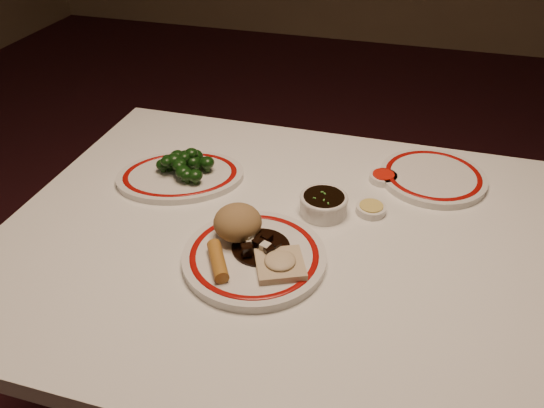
{
  "coord_description": "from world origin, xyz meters",
  "views": [
    {
      "loc": [
        0.18,
        -0.81,
        1.42
      ],
      "look_at": [
        -0.06,
        0.02,
        0.8
      ],
      "focal_mm": 35.0,
      "sensor_mm": 36.0,
      "label": 1
    }
  ],
  "objects_px": {
    "dining_table": "(298,270)",
    "soy_bowl": "(323,205)",
    "spring_roll": "(218,261)",
    "broccoli_pile": "(185,162)",
    "broccoli_plate": "(180,176)",
    "main_plate": "(254,257)",
    "rice_mound": "(238,222)",
    "fried_wonton": "(280,263)",
    "stirfry_heap": "(260,245)"
  },
  "relations": [
    {
      "from": "dining_table",
      "to": "soy_bowl",
      "type": "height_order",
      "value": "soy_bowl"
    },
    {
      "from": "stirfry_heap",
      "to": "rice_mound",
      "type": "bearing_deg",
      "value": 154.33
    },
    {
      "from": "rice_mound",
      "to": "spring_roll",
      "type": "bearing_deg",
      "value": -94.4
    },
    {
      "from": "main_plate",
      "to": "soy_bowl",
      "type": "distance_m",
      "value": 0.21
    },
    {
      "from": "dining_table",
      "to": "broccoli_pile",
      "type": "height_order",
      "value": "broccoli_pile"
    },
    {
      "from": "fried_wonton",
      "to": "soy_bowl",
      "type": "bearing_deg",
      "value": 79.99
    },
    {
      "from": "soy_bowl",
      "to": "fried_wonton",
      "type": "bearing_deg",
      "value": -100.01
    },
    {
      "from": "dining_table",
      "to": "rice_mound",
      "type": "height_order",
      "value": "rice_mound"
    },
    {
      "from": "main_plate",
      "to": "broccoli_pile",
      "type": "xyz_separation_m",
      "value": [
        -0.24,
        0.24,
        0.03
      ]
    },
    {
      "from": "broccoli_plate",
      "to": "fried_wonton",
      "type": "bearing_deg",
      "value": -38.92
    },
    {
      "from": "dining_table",
      "to": "spring_roll",
      "type": "xyz_separation_m",
      "value": [
        -0.12,
        -0.15,
        0.12
      ]
    },
    {
      "from": "broccoli_plate",
      "to": "broccoli_pile",
      "type": "height_order",
      "value": "broccoli_pile"
    },
    {
      "from": "spring_roll",
      "to": "stirfry_heap",
      "type": "xyz_separation_m",
      "value": [
        0.06,
        0.07,
        -0.0
      ]
    },
    {
      "from": "fried_wonton",
      "to": "broccoli_plate",
      "type": "height_order",
      "value": "fried_wonton"
    },
    {
      "from": "rice_mound",
      "to": "stirfry_heap",
      "type": "xyz_separation_m",
      "value": [
        0.05,
        -0.03,
        -0.02
      ]
    },
    {
      "from": "rice_mound",
      "to": "spring_roll",
      "type": "distance_m",
      "value": 0.09
    },
    {
      "from": "dining_table",
      "to": "main_plate",
      "type": "relative_size",
      "value": 3.46
    },
    {
      "from": "soy_bowl",
      "to": "dining_table",
      "type": "bearing_deg",
      "value": -107.69
    },
    {
      "from": "dining_table",
      "to": "stirfry_heap",
      "type": "height_order",
      "value": "stirfry_heap"
    },
    {
      "from": "dining_table",
      "to": "main_plate",
      "type": "distance_m",
      "value": 0.15
    },
    {
      "from": "broccoli_pile",
      "to": "broccoli_plate",
      "type": "bearing_deg",
      "value": -119.76
    },
    {
      "from": "dining_table",
      "to": "fried_wonton",
      "type": "xyz_separation_m",
      "value": [
        -0.01,
        -0.12,
        0.12
      ]
    },
    {
      "from": "stirfry_heap",
      "to": "spring_roll",
      "type": "bearing_deg",
      "value": -131.71
    },
    {
      "from": "rice_mound",
      "to": "soy_bowl",
      "type": "xyz_separation_m",
      "value": [
        0.14,
        0.15,
        -0.03
      ]
    },
    {
      "from": "spring_roll",
      "to": "broccoli_pile",
      "type": "height_order",
      "value": "broccoli_pile"
    },
    {
      "from": "spring_roll",
      "to": "broccoli_pile",
      "type": "relative_size",
      "value": 0.73
    },
    {
      "from": "rice_mound",
      "to": "broccoli_pile",
      "type": "distance_m",
      "value": 0.28
    },
    {
      "from": "rice_mound",
      "to": "broccoli_plate",
      "type": "relative_size",
      "value": 0.27
    },
    {
      "from": "soy_bowl",
      "to": "broccoli_plate",
      "type": "bearing_deg",
      "value": 173.79
    },
    {
      "from": "broccoli_pile",
      "to": "soy_bowl",
      "type": "bearing_deg",
      "value": -8.93
    },
    {
      "from": "spring_roll",
      "to": "broccoli_plate",
      "type": "xyz_separation_m",
      "value": [
        -0.2,
        0.28,
        -0.02
      ]
    },
    {
      "from": "dining_table",
      "to": "rice_mound",
      "type": "distance_m",
      "value": 0.19
    },
    {
      "from": "spring_roll",
      "to": "dining_table",
      "type": "bearing_deg",
      "value": 21.51
    },
    {
      "from": "spring_roll",
      "to": "main_plate",
      "type": "bearing_deg",
      "value": 14.0
    },
    {
      "from": "dining_table",
      "to": "spring_roll",
      "type": "relative_size",
      "value": 12.53
    },
    {
      "from": "broccoli_plate",
      "to": "soy_bowl",
      "type": "distance_m",
      "value": 0.35
    },
    {
      "from": "fried_wonton",
      "to": "broccoli_pile",
      "type": "height_order",
      "value": "broccoli_pile"
    },
    {
      "from": "spring_roll",
      "to": "broccoli_plate",
      "type": "height_order",
      "value": "spring_roll"
    },
    {
      "from": "dining_table",
      "to": "soy_bowl",
      "type": "xyz_separation_m",
      "value": [
        0.03,
        0.09,
        0.11
      ]
    },
    {
      "from": "spring_roll",
      "to": "broccoli_pile",
      "type": "bearing_deg",
      "value": 93.2
    },
    {
      "from": "stirfry_heap",
      "to": "broccoli_plate",
      "type": "distance_m",
      "value": 0.33
    },
    {
      "from": "main_plate",
      "to": "soy_bowl",
      "type": "relative_size",
      "value": 3.47
    },
    {
      "from": "fried_wonton",
      "to": "stirfry_heap",
      "type": "bearing_deg",
      "value": 141.65
    },
    {
      "from": "broccoli_pile",
      "to": "soy_bowl",
      "type": "relative_size",
      "value": 1.32
    },
    {
      "from": "dining_table",
      "to": "spring_roll",
      "type": "distance_m",
      "value": 0.22
    },
    {
      "from": "dining_table",
      "to": "broccoli_pile",
      "type": "distance_m",
      "value": 0.36
    },
    {
      "from": "broccoli_plate",
      "to": "soy_bowl",
      "type": "xyz_separation_m",
      "value": [
        0.34,
        -0.04,
        0.01
      ]
    },
    {
      "from": "rice_mound",
      "to": "broccoli_plate",
      "type": "xyz_separation_m",
      "value": [
        -0.21,
        0.18,
        -0.04
      ]
    },
    {
      "from": "main_plate",
      "to": "rice_mound",
      "type": "relative_size",
      "value": 3.7
    },
    {
      "from": "main_plate",
      "to": "fried_wonton",
      "type": "bearing_deg",
      "value": -22.33
    }
  ]
}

